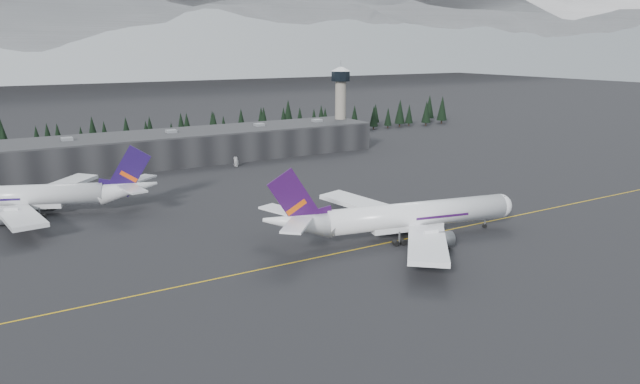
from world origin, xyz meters
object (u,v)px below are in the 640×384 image
gse_vehicle_a (129,181)px  gse_vehicle_b (236,165)px  terminal (195,146)px  control_tower (341,97)px  jet_parked (38,196)px  jet_main (396,217)px

gse_vehicle_a → gse_vehicle_b: gse_vehicle_a is taller
terminal → control_tower: 76.98m
control_tower → gse_vehicle_a: 116.20m
terminal → jet_parked: jet_parked is taller
jet_parked → control_tower: bearing=-135.5°
jet_parked → gse_vehicle_a: bearing=-117.2°
control_tower → gse_vehicle_a: control_tower is taller
control_tower → jet_main: (-64.67, -128.40, -17.72)m
control_tower → jet_main: control_tower is taller
jet_parked → gse_vehicle_b: bearing=-133.8°
gse_vehicle_a → jet_parked: bearing=-169.5°
jet_parked → gse_vehicle_a: size_ratio=11.18×
terminal → gse_vehicle_a: 45.31m
terminal → control_tower: (75.00, 3.00, 17.11)m
terminal → control_tower: control_tower is taller
terminal → jet_parked: (-65.45, -56.06, -0.75)m
gse_vehicle_b → jet_parked: bearing=-87.5°
jet_main → jet_parked: size_ratio=1.05×
jet_main → jet_parked: (-75.78, 69.33, -0.14)m
terminal → gse_vehicle_a: terminal is taller
control_tower → jet_main: size_ratio=0.56×
gse_vehicle_a → control_tower: bearing=-14.3°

